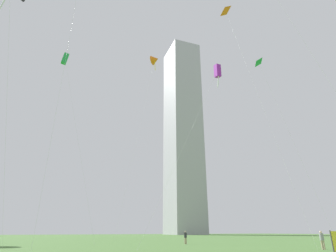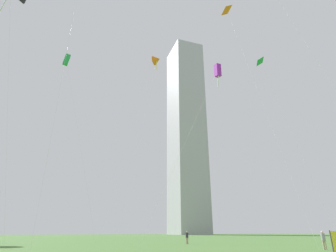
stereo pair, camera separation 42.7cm
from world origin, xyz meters
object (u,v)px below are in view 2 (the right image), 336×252
kite_flying_0 (67,60)px  kite_flying_1 (227,12)px  distant_highrise_0 (186,131)px  kite_flying_3 (157,60)px  kite_flying_4 (217,71)px  person_standing_2 (187,236)px  kite_flying_2 (261,65)px  person_standing_0 (323,239)px

kite_flying_0 → kite_flying_1: size_ratio=0.76×
kite_flying_0 → distant_highrise_0: size_ratio=0.25×
kite_flying_3 → kite_flying_4: kite_flying_3 is taller
kite_flying_3 → kite_flying_4: 27.09m
kite_flying_3 → kite_flying_4: bearing=-95.9°
kite_flying_3 → kite_flying_0: bearing=-164.2°
person_standing_2 → kite_flying_3: bearing=-63.4°
kite_flying_0 → kite_flying_2: kite_flying_0 is taller
kite_flying_1 → kite_flying_3: bearing=105.2°
person_standing_2 → kite_flying_2: 26.32m
kite_flying_1 → distant_highrise_0: (47.71, 94.34, 18.79)m
kite_flying_0 → kite_flying_3: kite_flying_3 is taller
kite_flying_1 → kite_flying_2: bearing=-16.0°
person_standing_2 → kite_flying_2: bearing=162.6°
person_standing_0 → kite_flying_1: 33.76m
distant_highrise_0 → person_standing_2: bearing=-113.6°
person_standing_0 → kite_flying_2: (3.60, 7.18, 23.53)m
person_standing_2 → kite_flying_0: (-17.09, 5.28, 24.60)m
kite_flying_0 → kite_flying_4: size_ratio=1.41×
person_standing_2 → distant_highrise_0: size_ratio=0.01×
person_standing_0 → kite_flying_1: kite_flying_1 is taller
person_standing_2 → distant_highrise_0: (52.03, 87.61, 51.47)m
kite_flying_0 → kite_flying_3: bearing=15.8°
person_standing_2 → kite_flying_3: size_ratio=0.04×
person_standing_2 → kite_flying_0: kite_flying_0 is taller
person_standing_2 → distant_highrise_0: 114.15m
kite_flying_2 → kite_flying_1: bearing=164.0°
person_standing_0 → kite_flying_4: bearing=41.1°
kite_flying_0 → kite_flying_2: 29.01m
person_standing_2 → kite_flying_4: (-2.51, -11.80, 17.01)m
person_standing_2 → kite_flying_1: bearing=147.9°
person_standing_2 → kite_flying_4: 20.85m
person_standing_2 → kite_flying_2: size_ratio=0.06×
person_standing_0 → kite_flying_2: bearing=-51.7°
kite_flying_1 → kite_flying_0: bearing=150.7°
person_standing_2 → distant_highrise_0: bearing=-95.5°
person_standing_2 → distant_highrise_0: distant_highrise_0 is taller
kite_flying_0 → kite_flying_4: bearing=-49.5°
person_standing_0 → kite_flying_0: size_ratio=0.06×
kite_flying_1 → kite_flying_4: 17.83m
person_standing_0 → distant_highrise_0: distant_highrise_0 is taller
kite_flying_4 → person_standing_0: bearing=-23.9°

